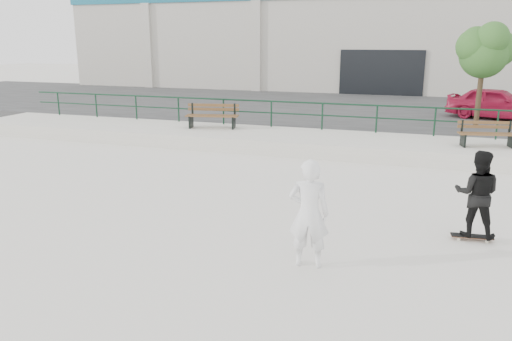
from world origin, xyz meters
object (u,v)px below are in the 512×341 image
(red_car, at_px, (496,103))
(standing_skater, at_px, (477,194))
(seated_skater, at_px, (309,214))
(bench_left, at_px, (213,116))
(skateboard, at_px, (472,236))
(tree, at_px, (485,49))
(bench_right, at_px, (487,134))

(red_car, relative_size, standing_skater, 2.31)
(standing_skater, distance_m, seated_skater, 3.53)
(bench_left, bearing_deg, seated_skater, -70.44)
(skateboard, height_order, seated_skater, seated_skater)
(standing_skater, bearing_deg, skateboard, 121.95)
(bench_left, bearing_deg, tree, 7.39)
(bench_left, bearing_deg, skateboard, -52.79)
(red_car, bearing_deg, seated_skater, -178.95)
(standing_skater, bearing_deg, tree, -89.48)
(bench_left, relative_size, bench_right, 1.14)
(bench_right, relative_size, tree, 0.46)
(tree, bearing_deg, red_car, 69.65)
(standing_skater, xyz_separation_m, seated_skater, (-2.81, -2.13, 0.01))
(bench_left, distance_m, tree, 10.58)
(bench_left, height_order, tree, tree)
(seated_skater, bearing_deg, skateboard, -149.95)
(skateboard, bearing_deg, tree, 78.59)
(red_car, bearing_deg, bench_right, -170.88)
(seated_skater, bearing_deg, tree, -113.05)
(standing_skater, bearing_deg, seated_skater, 42.54)
(bench_right, bearing_deg, tree, 77.50)
(skateboard, height_order, standing_skater, standing_skater)
(red_car, height_order, standing_skater, red_car)
(bench_right, bearing_deg, seated_skater, -123.69)
(bench_right, bearing_deg, skateboard, -109.01)
(bench_left, relative_size, seated_skater, 1.09)
(red_car, distance_m, skateboard, 13.60)
(bench_left, relative_size, standing_skater, 1.22)
(bench_right, bearing_deg, red_car, 69.55)
(tree, height_order, red_car, tree)
(red_car, xyz_separation_m, seated_skater, (-4.65, -15.56, -0.22))
(bench_left, height_order, red_car, red_car)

